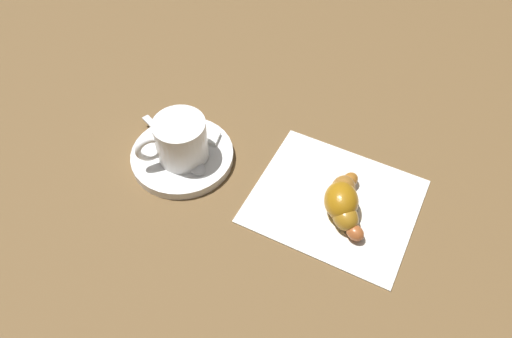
# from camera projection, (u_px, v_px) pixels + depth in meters

# --- Properties ---
(ground_plane) EXTENTS (1.80, 1.80, 0.00)m
(ground_plane) POSITION_uv_depth(u_px,v_px,m) (257.00, 188.00, 0.59)
(ground_plane) COLOR brown
(saucer) EXTENTS (0.13, 0.13, 0.01)m
(saucer) POSITION_uv_depth(u_px,v_px,m) (183.00, 156.00, 0.62)
(saucer) COLOR white
(saucer) RESTS_ON ground
(espresso_cup) EXTENTS (0.08, 0.07, 0.06)m
(espresso_cup) POSITION_uv_depth(u_px,v_px,m) (180.00, 140.00, 0.59)
(espresso_cup) COLOR white
(espresso_cup) RESTS_ON saucer
(teaspoon) EXTENTS (0.12, 0.08, 0.01)m
(teaspoon) POSITION_uv_depth(u_px,v_px,m) (183.00, 154.00, 0.61)
(teaspoon) COLOR silver
(teaspoon) RESTS_ON saucer
(sugar_packet) EXTENTS (0.06, 0.03, 0.01)m
(sugar_packet) POSITION_uv_depth(u_px,v_px,m) (197.00, 135.00, 0.63)
(sugar_packet) COLOR white
(sugar_packet) RESTS_ON saucer
(napkin) EXTENTS (0.21, 0.18, 0.00)m
(napkin) POSITION_uv_depth(u_px,v_px,m) (334.00, 201.00, 0.58)
(napkin) COLOR white
(napkin) RESTS_ON ground
(croissant) EXTENTS (0.06, 0.10, 0.04)m
(croissant) POSITION_uv_depth(u_px,v_px,m) (344.00, 201.00, 0.56)
(croissant) COLOR #9A5D20
(croissant) RESTS_ON napkin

